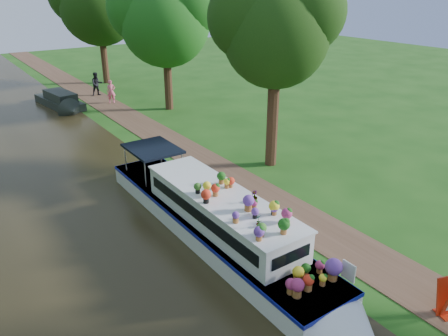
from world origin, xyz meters
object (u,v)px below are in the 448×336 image
pedestrian_pink (111,92)px  second_boat (61,101)px  plant_boat (221,221)px  pedestrian_dark (97,84)px

pedestrian_pink → second_boat: bearing=-176.6°
plant_boat → pedestrian_pink: 20.74m
second_boat → pedestrian_dark: pedestrian_dark is taller
second_boat → plant_boat: bearing=-99.1°
second_boat → pedestrian_pink: bearing=-23.7°
plant_boat → pedestrian_dark: 23.51m
plant_boat → second_boat: 21.36m
plant_boat → second_boat: bearing=88.7°
second_boat → pedestrian_pink: size_ratio=3.55×
pedestrian_pink → pedestrian_dark: bearing=111.0°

